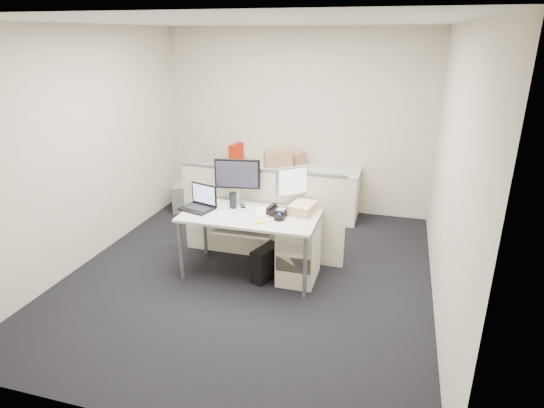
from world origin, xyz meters
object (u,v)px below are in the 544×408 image
(desk, at_px, (250,220))
(desk_phone, at_px, (278,212))
(laptop, at_px, (196,198))
(monitor_main, at_px, (238,181))

(desk, bearing_deg, desk_phone, 14.93)
(laptop, distance_m, desk_phone, 0.93)
(monitor_main, height_order, laptop, monitor_main)
(laptop, relative_size, desk_phone, 1.67)
(desk, xyz_separation_m, monitor_main, (-0.25, 0.32, 0.33))
(monitor_main, relative_size, laptop, 1.47)
(monitor_main, distance_m, laptop, 0.52)
(desk, relative_size, laptop, 4.20)
(monitor_main, height_order, desk_phone, monitor_main)
(monitor_main, distance_m, desk_phone, 0.64)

